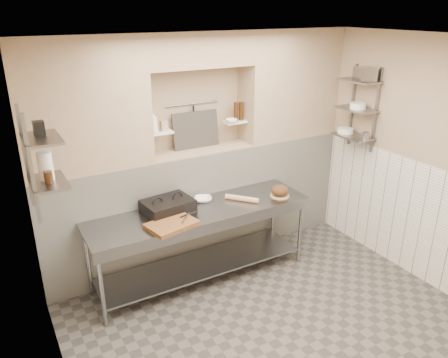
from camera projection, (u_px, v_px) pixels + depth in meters
floor at (279, 332)px, 4.45m from camera, size 4.00×3.90×0.10m
ceiling at (297, 33)px, 3.38m from camera, size 4.00×3.90×0.10m
wall_left at (46, 265)px, 2.98m from camera, size 0.10×3.90×2.80m
wall_right at (435, 165)px, 4.86m from camera, size 0.10×3.90×2.80m
wall_back at (191, 146)px, 5.54m from camera, size 4.00×0.10×2.80m
backwall_lower at (201, 203)px, 5.59m from camera, size 4.00×0.40×1.40m
alcove_sill at (200, 150)px, 5.33m from camera, size 1.30×0.40×0.02m
backwall_pillar_left at (83, 105)px, 4.47m from camera, size 1.35×0.40×1.40m
backwall_pillar_right at (290, 84)px, 5.68m from camera, size 1.35×0.40×1.40m
backwall_header at (198, 49)px, 4.89m from camera, size 1.30×0.40×0.40m
wainscot_left at (69, 343)px, 3.27m from camera, size 0.02×3.90×1.40m
wainscot_right at (421, 222)px, 5.09m from camera, size 0.02×3.90×1.40m
alcove_shelf_left at (160, 133)px, 4.99m from camera, size 0.28×0.16×0.02m
alcove_shelf_right at (235, 122)px, 5.45m from camera, size 0.28×0.16×0.02m
utensil_rail at (193, 104)px, 5.27m from camera, size 0.70×0.02×0.02m
hanging_steel at (194, 118)px, 5.32m from camera, size 0.02×0.02×0.30m
splash_panel at (196, 130)px, 5.33m from camera, size 0.60×0.08×0.45m
shelf_rail_left_a at (25, 157)px, 3.88m from camera, size 0.03×0.03×0.95m
shelf_rail_left_b at (31, 171)px, 3.55m from camera, size 0.03×0.03×0.95m
wall_shelf_left_lower at (48, 182)px, 3.85m from camera, size 0.30×0.50×0.02m
wall_shelf_left_upper at (42, 139)px, 3.70m from camera, size 0.30×0.50×0.03m
shelf_rail_right_a at (352, 105)px, 5.67m from camera, size 0.03×0.03×1.05m
shelf_rail_right_b at (376, 111)px, 5.34m from camera, size 0.03×0.03×1.05m
wall_shelf_right_lower at (353, 136)px, 5.57m from camera, size 0.30×0.50×0.02m
wall_shelf_right_mid at (356, 109)px, 5.44m from camera, size 0.30×0.50×0.02m
wall_shelf_right_upper at (359, 81)px, 5.32m from camera, size 0.30×0.50×0.03m
prep_table at (201, 230)px, 5.03m from camera, size 2.60×0.70×0.90m
panini_press at (168, 206)px, 4.86m from camera, size 0.58×0.45×0.15m
cutting_board at (172, 224)px, 4.56m from camera, size 0.56×0.45×0.04m
knife_blade at (189, 214)px, 4.73m from camera, size 0.25×0.10×0.01m
tongs at (185, 218)px, 4.63m from camera, size 0.17×0.18×0.02m
mixing_bowl at (203, 199)px, 5.15m from camera, size 0.27×0.27×0.05m
rolling_pin at (242, 199)px, 5.15m from camera, size 0.31×0.35×0.06m
bread_board at (280, 196)px, 5.30m from camera, size 0.23×0.23×0.01m
bread_loaf at (280, 190)px, 5.27m from camera, size 0.22×0.22×0.13m
bottle_soap at (154, 122)px, 4.87m from camera, size 0.11×0.11×0.25m
jar_alcove at (164, 126)px, 5.00m from camera, size 0.08×0.08×0.12m
bowl_alcove at (232, 121)px, 5.36m from camera, size 0.16×0.16×0.05m
condiment_a at (241, 111)px, 5.45m from camera, size 0.06×0.06×0.23m
condiment_b at (236, 112)px, 5.41m from camera, size 0.06×0.06×0.23m
condiment_c at (241, 115)px, 5.48m from camera, size 0.07×0.07×0.12m
jug_left at (45, 166)px, 3.83m from camera, size 0.13×0.13×0.26m
jar_left at (48, 177)px, 3.78m from camera, size 0.07×0.07×0.11m
box_left_upper at (39, 128)px, 3.73m from camera, size 0.09×0.09×0.12m
bowl_right at (345, 130)px, 5.67m from camera, size 0.20×0.20×0.06m
canister_right at (366, 136)px, 5.39m from camera, size 0.09×0.09×0.09m
bowl_right_mid at (358, 106)px, 5.41m from camera, size 0.20×0.20×0.07m
basket_right at (365, 74)px, 5.22m from camera, size 0.27×0.30×0.16m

